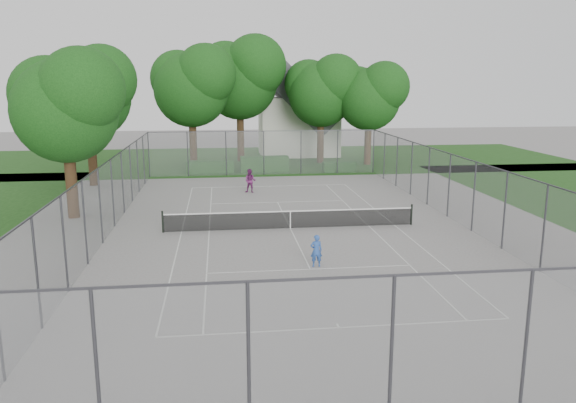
{
  "coord_description": "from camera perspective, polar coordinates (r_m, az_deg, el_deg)",
  "views": [
    {
      "loc": [
        -3.47,
        -27.51,
        7.38
      ],
      "look_at": [
        0.0,
        1.0,
        1.2
      ],
      "focal_mm": 35.0,
      "sensor_mm": 36.0,
      "label": 1
    }
  ],
  "objects": [
    {
      "name": "girl_player",
      "position": [
        22.79,
        2.89,
        -5.01
      ],
      "size": [
        0.49,
        0.32,
        1.33
      ],
      "primitive_type": "imported",
      "rotation": [
        0.0,
        0.0,
        3.15
      ],
      "color": "#2D56A9",
      "rests_on": "ground"
    },
    {
      "name": "woman_player",
      "position": [
        37.82,
        -3.86,
        2.09
      ],
      "size": [
        0.92,
        0.81,
        1.6
      ],
      "primitive_type": "imported",
      "rotation": [
        0.0,
        0.0,
        -0.31
      ],
      "color": "#68225C",
      "rests_on": "ground"
    },
    {
      "name": "tree_side_front",
      "position": [
        32.3,
        -21.62,
        9.37
      ],
      "size": [
        6.37,
        5.82,
        9.16
      ],
      "color": "#322012",
      "rests_on": "ground"
    },
    {
      "name": "perimeter_fence",
      "position": [
        28.28,
        0.24,
        0.78
      ],
      "size": [
        18.08,
        34.08,
        3.52
      ],
      "color": "#38383D",
      "rests_on": "ground"
    },
    {
      "name": "court_markings",
      "position": [
        28.69,
        0.24,
        -2.75
      ],
      "size": [
        11.03,
        23.83,
        0.01
      ],
      "color": "silver",
      "rests_on": "ground"
    },
    {
      "name": "grass_far",
      "position": [
        54.13,
        -3.21,
        4.29
      ],
      "size": [
        60.0,
        20.0,
        0.0
      ],
      "primitive_type": "cube",
      "color": "#183F12",
      "rests_on": "ground"
    },
    {
      "name": "hedge_right",
      "position": [
        46.87,
        5.22,
        3.53
      ],
      "size": [
        2.69,
        0.99,
        0.81
      ],
      "primitive_type": "cube",
      "color": "#1A4B18",
      "rests_on": "ground"
    },
    {
      "name": "tree_far_midleft",
      "position": [
        52.64,
        -4.83,
        12.7
      ],
      "size": [
        8.03,
        7.33,
        11.54
      ],
      "color": "#322012",
      "rests_on": "ground"
    },
    {
      "name": "tennis_net",
      "position": [
        28.57,
        0.24,
        -1.77
      ],
      "size": [
        12.87,
        0.1,
        1.1
      ],
      "color": "black",
      "rests_on": "ground"
    },
    {
      "name": "tree_side_back",
      "position": [
        42.31,
        -19.62,
        10.65
      ],
      "size": [
        6.87,
        6.27,
        9.88
      ],
      "color": "#322012",
      "rests_on": "ground"
    },
    {
      "name": "tree_far_midright",
      "position": [
        51.63,
        3.49,
        11.38
      ],
      "size": [
        6.8,
        6.21,
        9.77
      ],
      "color": "#322012",
      "rests_on": "ground"
    },
    {
      "name": "tree_far_right",
      "position": [
        50.86,
        8.36,
        10.74
      ],
      "size": [
        6.33,
        5.78,
        9.1
      ],
      "color": "#322012",
      "rests_on": "ground"
    },
    {
      "name": "hedge_left",
      "position": [
        46.62,
        -7.9,
        3.52
      ],
      "size": [
        3.85,
        1.15,
        0.96
      ],
      "primitive_type": "cube",
      "color": "#1A4B18",
      "rests_on": "ground"
    },
    {
      "name": "tree_far_left",
      "position": [
        48.98,
        -9.72,
        11.75
      ],
      "size": [
        7.28,
        6.65,
        10.47
      ],
      "color": "#322012",
      "rests_on": "ground"
    },
    {
      "name": "ground",
      "position": [
        28.69,
        0.24,
        -2.76
      ],
      "size": [
        120.0,
        120.0,
        0.0
      ],
      "primitive_type": "plane",
      "color": "slate",
      "rests_on": "ground"
    },
    {
      "name": "hedge_mid",
      "position": [
        46.85,
        -2.39,
        3.84
      ],
      "size": [
        3.98,
        1.14,
        1.25
      ],
      "primitive_type": "cube",
      "color": "#1A4B18",
      "rests_on": "ground"
    },
    {
      "name": "house",
      "position": [
        57.31,
        1.05,
        8.61
      ],
      "size": [
        7.69,
        5.96,
        9.57
      ],
      "color": "silver",
      "rests_on": "ground"
    }
  ]
}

